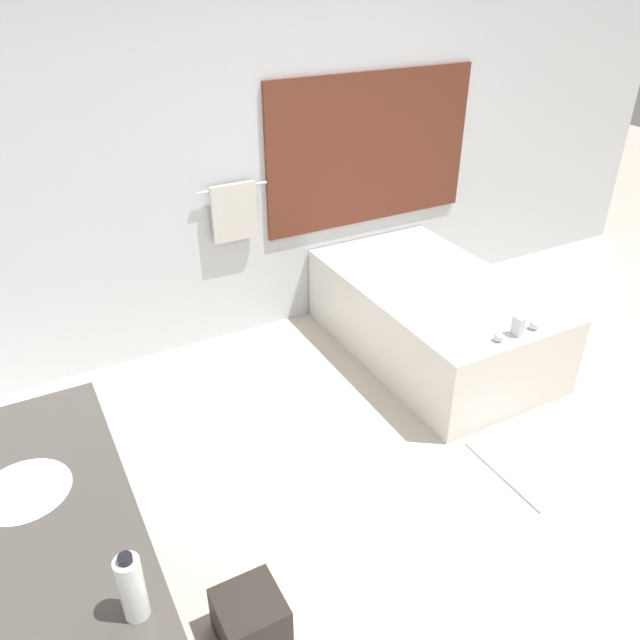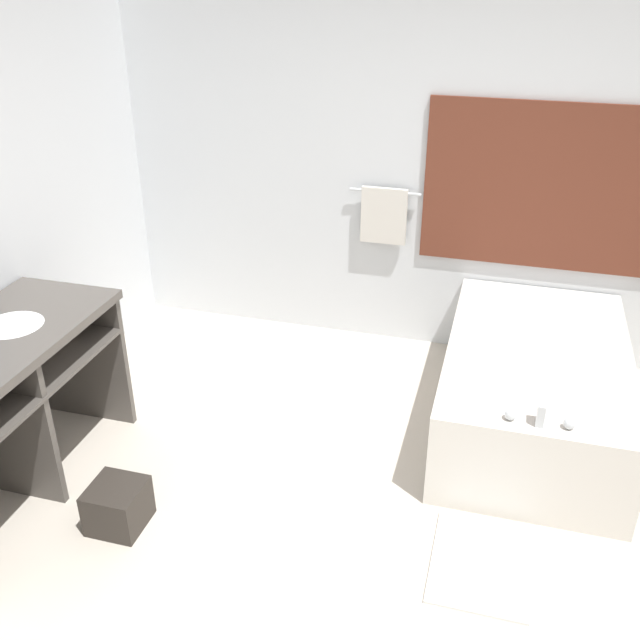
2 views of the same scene
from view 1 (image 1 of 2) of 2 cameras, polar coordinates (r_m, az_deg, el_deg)
name	(u,v)px [view 1 (image 1 of 2)]	position (r m, az deg, el deg)	size (l,w,h in m)	color
ground_plane	(454,512)	(3.47, 12.11, -16.76)	(16.00, 16.00, 0.00)	beige
wall_back_with_blinds	(271,150)	(4.43, -4.47, 15.24)	(7.40, 0.13, 2.70)	silver
vanity_counter	(50,585)	(2.47, -23.42, -21.33)	(0.66, 1.54, 0.91)	#4C4742
bathtub	(432,313)	(4.48, 10.20, 0.59)	(1.05, 1.76, 0.68)	silver
water_bottle_1	(132,587)	(1.91, -16.83, -22.35)	(0.07, 0.07, 0.24)	silver
waste_bin	(250,619)	(2.89, -6.38, -25.56)	(0.27, 0.27, 0.24)	#2D2823
bath_mat	(531,462)	(3.84, 18.76, -12.19)	(0.47, 0.60, 0.02)	white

